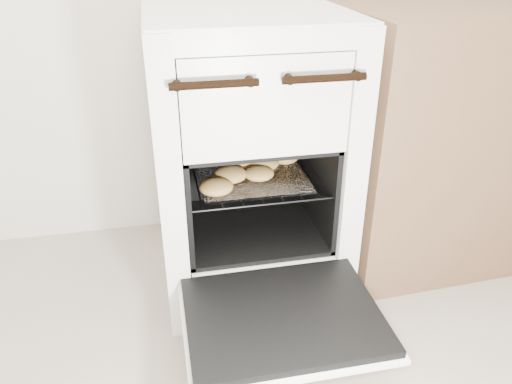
{
  "coord_description": "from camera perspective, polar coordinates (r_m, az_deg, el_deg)",
  "views": [
    {
      "loc": [
        -0.14,
        -0.3,
        1.1
      ],
      "look_at": [
        0.13,
        1.03,
        0.39
      ],
      "focal_mm": 35.0,
      "sensor_mm": 36.0,
      "label": 1
    }
  ],
  "objects": [
    {
      "name": "counter",
      "position": [
        1.96,
        21.51,
        6.17
      ],
      "size": [
        0.92,
        0.64,
        0.89
      ],
      "primitive_type": "cube",
      "rotation": [
        0.0,
        0.0,
        0.05
      ],
      "color": "brown",
      "rests_on": "ground"
    },
    {
      "name": "baked_rolls",
      "position": [
        1.57,
        -0.61,
        2.85
      ],
      "size": [
        0.37,
        0.31,
        0.05
      ],
      "color": "tan",
      "rests_on": "foil_sheet"
    },
    {
      "name": "oven_rack",
      "position": [
        1.59,
        -0.57,
        1.88
      ],
      "size": [
        0.43,
        0.41,
        0.01
      ],
      "color": "black",
      "rests_on": "stove"
    },
    {
      "name": "oven_door",
      "position": [
        1.36,
        3.08,
        -14.12
      ],
      "size": [
        0.53,
        0.41,
        0.04
      ],
      "color": "black",
      "rests_on": "stove"
    },
    {
      "name": "foil_sheet",
      "position": [
        1.57,
        -0.43,
        1.77
      ],
      "size": [
        0.33,
        0.29,
        0.01
      ],
      "primitive_type": "cube",
      "color": "silver",
      "rests_on": "oven_rack"
    },
    {
      "name": "stove",
      "position": [
        1.64,
        -1.01,
        3.78
      ],
      "size": [
        0.58,
        0.65,
        0.9
      ],
      "color": "white",
      "rests_on": "ground"
    }
  ]
}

